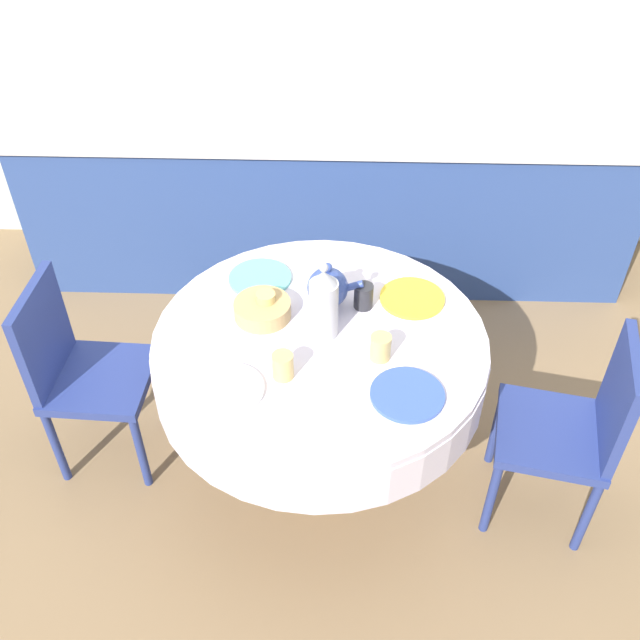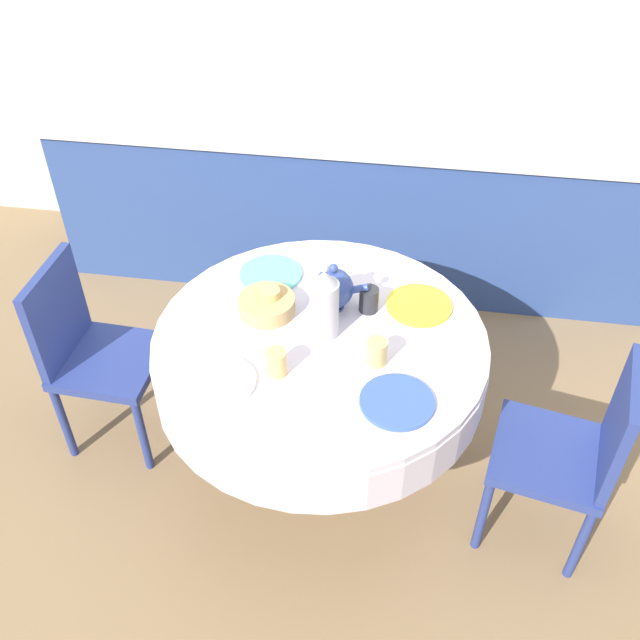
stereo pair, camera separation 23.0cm
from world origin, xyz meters
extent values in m
plane|color=#8E704C|center=(0.00, 0.00, 0.00)|extent=(12.00, 12.00, 0.00)
cube|color=beige|center=(0.00, 1.76, 1.30)|extent=(7.00, 0.05, 2.60)
cube|color=#2D4784|center=(0.00, 1.43, 0.43)|extent=(3.20, 0.60, 0.86)
cube|color=beige|center=(0.00, 1.43, 0.88)|extent=(3.24, 0.64, 0.04)
cylinder|color=brown|center=(0.00, 0.00, 0.02)|extent=(0.44, 0.44, 0.04)
cylinder|color=brown|center=(0.00, 0.00, 0.28)|extent=(0.11, 0.11, 0.48)
cylinder|color=silver|center=(0.00, 0.00, 0.61)|extent=(1.26, 1.26, 0.18)
cylinder|color=silver|center=(0.00, 0.00, 0.72)|extent=(1.25, 1.25, 0.03)
cube|color=navy|center=(0.87, -0.18, 0.43)|extent=(0.47, 0.47, 0.04)
cube|color=navy|center=(1.05, -0.22, 0.67)|extent=(0.11, 0.38, 0.43)
cylinder|color=navy|center=(0.67, -0.32, 0.21)|extent=(0.04, 0.04, 0.41)
cylinder|color=navy|center=(0.74, 0.03, 0.21)|extent=(0.04, 0.04, 0.41)
cylinder|color=navy|center=(1.01, -0.39, 0.21)|extent=(0.04, 0.04, 0.41)
cylinder|color=navy|center=(1.08, -0.04, 0.21)|extent=(0.04, 0.04, 0.41)
cube|color=navy|center=(-0.89, 0.04, 0.43)|extent=(0.42, 0.42, 0.04)
cube|color=navy|center=(-1.07, 0.05, 0.67)|extent=(0.05, 0.38, 0.43)
cylinder|color=navy|center=(-0.71, 0.21, 0.21)|extent=(0.04, 0.04, 0.41)
cylinder|color=navy|center=(-0.72, -0.14, 0.21)|extent=(0.04, 0.04, 0.41)
cylinder|color=navy|center=(-1.06, 0.23, 0.21)|extent=(0.04, 0.04, 0.41)
cylinder|color=navy|center=(-1.08, -0.12, 0.21)|extent=(0.04, 0.04, 0.41)
cylinder|color=white|center=(-0.31, -0.29, 0.74)|extent=(0.25, 0.25, 0.01)
cylinder|color=#DBB766|center=(-0.12, -0.21, 0.78)|extent=(0.07, 0.07, 0.10)
cylinder|color=#3856AD|center=(0.30, -0.29, 0.74)|extent=(0.25, 0.25, 0.01)
cylinder|color=#DBB766|center=(0.22, -0.10, 0.78)|extent=(0.07, 0.07, 0.10)
cylinder|color=#60BCB7|center=(-0.25, 0.34, 0.74)|extent=(0.25, 0.25, 0.01)
cylinder|color=#DBB766|center=(-0.21, 0.12, 0.78)|extent=(0.07, 0.07, 0.10)
cylinder|color=yellow|center=(0.35, 0.23, 0.74)|extent=(0.25, 0.25, 0.01)
cylinder|color=#28282D|center=(0.16, 0.18, 0.78)|extent=(0.07, 0.07, 0.10)
cylinder|color=#B2B2B7|center=(0.01, 0.02, 0.85)|extent=(0.11, 0.11, 0.23)
cone|color=#B2B2B7|center=(0.01, 0.02, 0.99)|extent=(0.10, 0.10, 0.05)
sphere|color=#B2B2B7|center=(0.01, 0.02, 1.04)|extent=(0.03, 0.03, 0.03)
cylinder|color=#33478E|center=(0.02, 0.18, 0.74)|extent=(0.09, 0.09, 0.01)
sphere|color=#33478E|center=(0.02, 0.18, 0.83)|extent=(0.16, 0.16, 0.16)
cylinder|color=#33478E|center=(0.12, 0.18, 0.83)|extent=(0.09, 0.03, 0.06)
sphere|color=#33478E|center=(0.02, 0.18, 0.92)|extent=(0.03, 0.03, 0.03)
cylinder|color=tan|center=(-0.22, 0.11, 0.77)|extent=(0.22, 0.22, 0.07)
camera|label=1|loc=(0.06, -1.94, 2.51)|focal=40.00mm
camera|label=2|loc=(0.29, -1.92, 2.51)|focal=40.00mm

